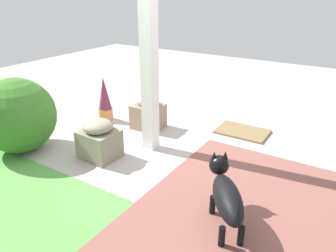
# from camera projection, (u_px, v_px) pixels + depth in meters

# --- Properties ---
(ground_plane) EXTENTS (12.00, 12.00, 0.00)m
(ground_plane) POSITION_uv_depth(u_px,v_px,m) (169.00, 154.00, 3.97)
(ground_plane) COLOR #B2A5A1
(brick_path) EXTENTS (1.80, 2.40, 0.02)m
(brick_path) POSITION_uv_depth(u_px,v_px,m) (242.00, 212.00, 2.94)
(brick_path) COLOR brown
(brick_path) RESTS_ON ground
(porch_pillar) EXTENTS (0.16, 0.16, 2.24)m
(porch_pillar) POSITION_uv_depth(u_px,v_px,m) (149.00, 60.00, 3.70)
(porch_pillar) COLOR white
(porch_pillar) RESTS_ON ground
(stone_planter_nearest) EXTENTS (0.44, 0.39, 0.47)m
(stone_planter_nearest) POSITION_uv_depth(u_px,v_px,m) (148.00, 113.00, 4.63)
(stone_planter_nearest) COLOR gray
(stone_planter_nearest) RESTS_ON ground
(stone_planter_mid) EXTENTS (0.44, 0.39, 0.48)m
(stone_planter_mid) POSITION_uv_depth(u_px,v_px,m) (99.00, 140.00, 3.81)
(stone_planter_mid) COLOR gray
(stone_planter_mid) RESTS_ON ground
(round_shrub) EXTENTS (0.91, 0.91, 0.91)m
(round_shrub) POSITION_uv_depth(u_px,v_px,m) (17.00, 116.00, 3.91)
(round_shrub) COLOR #356E24
(round_shrub) RESTS_ON ground
(terracotta_pot_spiky) EXTENTS (0.22, 0.22, 0.67)m
(terracotta_pot_spiky) POSITION_uv_depth(u_px,v_px,m) (105.00, 100.00, 4.86)
(terracotta_pot_spiky) COLOR #B77840
(terracotta_pot_spiky) RESTS_ON ground
(dog) EXTENTS (0.58, 0.72, 0.54)m
(dog) POSITION_uv_depth(u_px,v_px,m) (226.00, 194.00, 2.67)
(dog) COLOR black
(dog) RESTS_ON ground
(doormat) EXTENTS (0.70, 0.49, 0.03)m
(doormat) POSITION_uv_depth(u_px,v_px,m) (242.00, 132.00, 4.55)
(doormat) COLOR olive
(doormat) RESTS_ON ground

